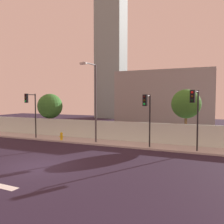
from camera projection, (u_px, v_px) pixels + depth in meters
ground_plane at (39, 166)px, 14.07m from camera, size 80.00×80.00×0.00m
sidewalk at (99, 142)px, 21.60m from camera, size 36.00×2.40×0.15m
perimeter_wall at (105, 130)px, 22.73m from camera, size 36.00×0.18×1.80m
traffic_light_left at (195, 107)px, 16.84m from camera, size 0.56×1.58×4.59m
traffic_light_center at (30, 106)px, 23.02m from camera, size 0.48×1.25×4.47m
traffic_light_right at (147, 109)px, 18.47m from camera, size 0.43×1.13×4.30m
street_lamp_curbside at (94, 97)px, 20.73m from camera, size 0.62×2.10×7.05m
fire_hydrant at (61, 136)px, 22.27m from camera, size 0.44×0.26×0.75m
roadside_tree_leftmost at (50, 106)px, 26.18m from camera, size 2.80×2.80×4.69m
roadside_tree_midleft at (186, 104)px, 20.42m from camera, size 2.58×2.58×4.96m
low_building_distant at (165, 99)px, 34.14m from camera, size 13.63×6.00×8.12m
tower_on_skyline at (111, 44)px, 49.85m from camera, size 5.77×5.00×32.06m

